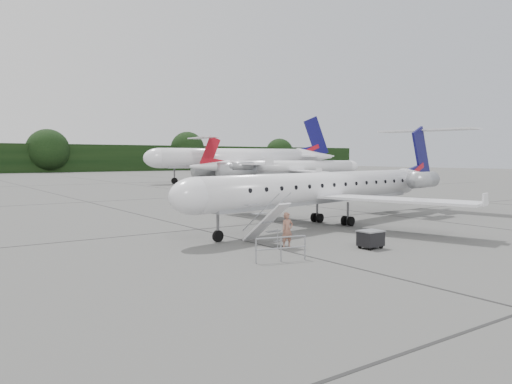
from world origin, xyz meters
TOP-DOWN VIEW (x-y plane):
  - ground at (0.00, 0.00)m, footprint 320.00×320.00m
  - main_regional_jet at (1.34, 4.43)m, footprint 28.70×22.84m
  - airstair at (-5.63, 0.96)m, footprint 1.26×2.55m
  - passenger at (-5.39, -0.39)m, footprint 0.65×0.46m
  - safety_railing at (-7.53, -2.65)m, footprint 2.16×0.57m
  - baggage_cart at (-2.29, -2.73)m, footprint 1.06×0.86m
  - bg_narrowbody at (24.69, 51.76)m, footprint 35.36×28.24m
  - bg_regional_right at (31.80, 44.86)m, footprint 31.87×25.75m

SIDE VIEW (x-z plane):
  - ground at x=0.00m, z-range 0.00..0.00m
  - baggage_cart at x=-2.29m, z-range 0.00..0.91m
  - safety_railing at x=-7.53m, z-range 0.00..1.00m
  - passenger at x=-5.39m, z-range 0.00..1.68m
  - airstair at x=-5.63m, z-range 0.00..2.08m
  - main_regional_jet at x=1.34m, z-range 0.00..6.62m
  - bg_regional_right at x=31.80m, z-range 0.00..7.42m
  - bg_narrowbody at x=24.69m, z-range 0.00..11.39m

